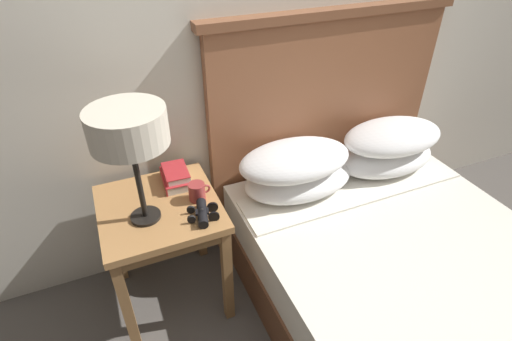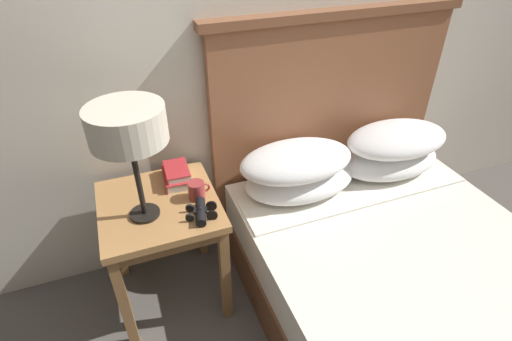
% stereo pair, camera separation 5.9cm
% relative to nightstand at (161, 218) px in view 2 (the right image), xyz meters
% --- Properties ---
extents(wall_back, '(8.00, 0.06, 2.60)m').
position_rel_nightstand_xyz_m(wall_back, '(0.50, 0.34, 0.77)').
color(wall_back, beige).
rests_on(wall_back, ground_plane).
extents(nightstand, '(0.53, 0.54, 0.62)m').
position_rel_nightstand_xyz_m(nightstand, '(0.00, 0.00, 0.00)').
color(nightstand, '#AD7A47').
rests_on(nightstand, ground_plane).
extents(bed, '(1.43, 2.06, 1.33)m').
position_rel_nightstand_xyz_m(bed, '(1.02, -0.59, -0.23)').
color(bed, brown).
rests_on(bed, ground_plane).
extents(table_lamp, '(0.30, 0.30, 0.52)m').
position_rel_nightstand_xyz_m(table_lamp, '(-0.07, -0.06, 0.52)').
color(table_lamp, black).
rests_on(table_lamp, nightstand).
extents(book_on_nightstand, '(0.13, 0.21, 0.04)m').
position_rel_nightstand_xyz_m(book_on_nightstand, '(0.11, 0.14, 0.11)').
color(book_on_nightstand, silver).
rests_on(book_on_nightstand, nightstand).
extents(book_stacked_on_top, '(0.12, 0.18, 0.03)m').
position_rel_nightstand_xyz_m(book_stacked_on_top, '(0.12, 0.14, 0.15)').
color(book_stacked_on_top, silver).
rests_on(book_stacked_on_top, book_on_nightstand).
extents(binoculars_pair, '(0.15, 0.16, 0.05)m').
position_rel_nightstand_xyz_m(binoculars_pair, '(0.16, -0.15, 0.11)').
color(binoculars_pair, black).
rests_on(binoculars_pair, nightstand).
extents(coffee_mug, '(0.10, 0.08, 0.08)m').
position_rel_nightstand_xyz_m(coffee_mug, '(0.18, -0.02, 0.13)').
color(coffee_mug, '#993333').
rests_on(coffee_mug, nightstand).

